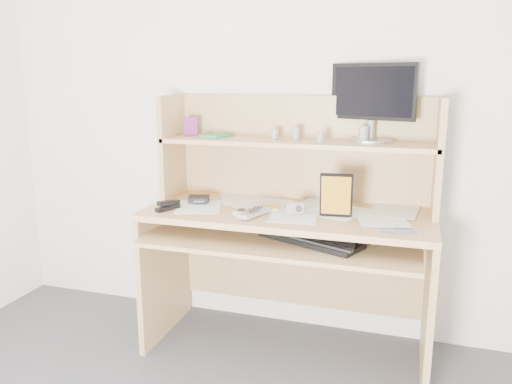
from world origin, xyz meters
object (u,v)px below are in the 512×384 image
(tv_remote, at_px, (255,213))
(keyboard, at_px, (310,239))
(monitor, at_px, (372,100))
(game_case, at_px, (336,195))
(desk, at_px, (291,218))

(tv_remote, bearing_deg, keyboard, 16.63)
(tv_remote, relative_size, monitor, 0.47)
(game_case, bearing_deg, monitor, 61.73)
(game_case, height_order, monitor, monitor)
(desk, xyz_separation_m, keyboard, (0.14, -0.22, -0.03))
(keyboard, xyz_separation_m, game_case, (0.10, 0.08, 0.19))
(desk, xyz_separation_m, tv_remote, (-0.13, -0.22, 0.07))
(desk, xyz_separation_m, monitor, (0.36, 0.15, 0.59))
(game_case, bearing_deg, keyboard, -148.85)
(keyboard, relative_size, monitor, 1.22)
(keyboard, relative_size, game_case, 2.44)
(monitor, bearing_deg, game_case, -92.65)
(keyboard, height_order, tv_remote, tv_remote)
(desk, height_order, game_case, desk)
(tv_remote, distance_m, monitor, 0.80)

